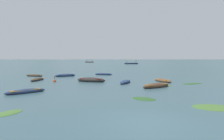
{
  "coord_description": "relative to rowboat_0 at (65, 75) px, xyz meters",
  "views": [
    {
      "loc": [
        -2.86,
        -8.58,
        3.1
      ],
      "look_at": [
        2.35,
        27.15,
        0.98
      ],
      "focal_mm": 30.45,
      "sensor_mm": 36.0,
      "label": 1
    }
  ],
  "objects": [
    {
      "name": "ground_plane",
      "position": [
        6.22,
        1474.24,
        -0.18
      ],
      "size": [
        6000.0,
        6000.0,
        0.0
      ],
      "primitive_type": "plane",
      "color": "#385660"
    },
    {
      "name": "mountain_1",
      "position": [
        -504.45,
        2350.46,
        180.7
      ],
      "size": [
        1035.14,
        1035.14,
        361.76
      ],
      "primitive_type": "cone",
      "color": "slate",
      "rests_on": "ground"
    },
    {
      "name": "mountain_2",
      "position": [
        418.86,
        2576.16,
        291.57
      ],
      "size": [
        2249.21,
        2249.21,
        583.5
      ],
      "primitive_type": "cone",
      "color": "slate",
      "rests_on": "ground"
    },
    {
      "name": "mountain_3",
      "position": [
        1186.75,
        2262.0,
        218.11
      ],
      "size": [
        1762.54,
        1762.54,
        436.59
      ],
      "primitive_type": "cone",
      "color": "#4C5B56",
      "rests_on": "ground"
    },
    {
      "name": "rowboat_0",
      "position": [
        0.0,
        0.0,
        0.0
      ],
      "size": [
        3.86,
        2.65,
        0.59
      ],
      "color": "navy",
      "rests_on": "ground"
    },
    {
      "name": "rowboat_1",
      "position": [
        11.08,
        -14.74,
        -0.0
      ],
      "size": [
        3.81,
        2.49,
        0.58
      ],
      "color": "#4C3323",
      "rests_on": "ground"
    },
    {
      "name": "rowboat_3",
      "position": [
        4.26,
        -8.5,
        0.04
      ],
      "size": [
        4.25,
        3.0,
        0.73
      ],
      "color": "#2D2826",
      "rests_on": "ground"
    },
    {
      "name": "rowboat_4",
      "position": [
        -5.47,
        0.98,
        -0.04
      ],
      "size": [
        3.47,
        2.35,
        0.46
      ],
      "color": "#4C3323",
      "rests_on": "ground"
    },
    {
      "name": "rowboat_5",
      "position": [
        7.0,
        2.1,
        -0.04
      ],
      "size": [
        3.51,
        2.14,
        0.46
      ],
      "color": "navy",
      "rests_on": "ground"
    },
    {
      "name": "rowboat_6",
      "position": [
        -1.95,
        -16.29,
        -0.04
      ],
      "size": [
        3.43,
        2.72,
        0.46
      ],
      "color": "navy",
      "rests_on": "ground"
    },
    {
      "name": "rowboat_7",
      "position": [
        -3.33,
        -5.97,
        -0.04
      ],
      "size": [
        1.69,
        3.65,
        0.46
      ],
      "color": "#2D2826",
      "rests_on": "ground"
    },
    {
      "name": "rowboat_8",
      "position": [
        13.9,
        -9.95,
        -0.03
      ],
      "size": [
        1.76,
        3.43,
        0.5
      ],
      "color": "brown",
      "rests_on": "ground"
    },
    {
      "name": "rowboat_9",
      "position": [
        8.55,
        -10.61,
        -0.04
      ],
      "size": [
        2.42,
        3.39,
        0.45
      ],
      "color": "navy",
      "rests_on": "ground"
    },
    {
      "name": "ferry_0",
      "position": [
        30.88,
        75.47,
        0.26
      ],
      "size": [
        7.83,
        3.08,
        2.54
      ],
      "color": "navy",
      "rests_on": "ground"
    },
    {
      "name": "ferry_1",
      "position": [
        7.72,
        130.96,
        0.26
      ],
      "size": [
        7.2,
        2.97,
        2.54
      ],
      "color": "#4C3323",
      "rests_on": "ground"
    },
    {
      "name": "mooring_buoy",
      "position": [
        -0.64,
        -7.89,
        -0.09
      ],
      "size": [
        0.43,
        0.43,
        0.94
      ],
      "color": "#DB4C1E",
      "rests_on": "ground"
    },
    {
      "name": "weed_patch_0",
      "position": [
        7.9,
        -20.32,
        -0.18
      ],
      "size": [
        2.3,
        2.31,
        0.14
      ],
      "primitive_type": "ellipsoid",
      "rotation": [
        0.0,
        0.0,
        0.77
      ],
      "color": "#2D5628",
      "rests_on": "ground"
    },
    {
      "name": "weed_patch_1",
      "position": [
        11.64,
        -23.55,
        -0.18
      ],
      "size": [
        3.37,
        2.69,
        0.14
      ],
      "primitive_type": "ellipsoid",
      "rotation": [
        0.0,
        0.0,
        2.83
      ],
      "color": "#477033",
      "rests_on": "ground"
    },
    {
      "name": "weed_patch_2",
      "position": [
        12.35,
        -13.23,
        -0.18
      ],
      "size": [
        2.79,
        2.71,
        0.14
      ],
      "primitive_type": "ellipsoid",
      "rotation": [
        0.0,
        0.0,
        0.93
      ],
      "color": "#477033",
      "rests_on": "ground"
    },
    {
      "name": "weed_patch_4",
      "position": [
        -0.95,
        -22.96,
        -0.18
      ],
      "size": [
        1.82,
        2.01,
        0.14
      ],
      "primitive_type": "ellipsoid",
      "rotation": [
        0.0,
        0.0,
        0.99
      ],
      "color": "#477033",
      "rests_on": "ground"
    },
    {
      "name": "weed_patch_5",
      "position": [
        16.66,
        -12.54,
        -0.18
      ],
      "size": [
        3.16,
        1.74,
        0.14
      ],
      "primitive_type": "ellipsoid",
      "rotation": [
        0.0,
        0.0,
        0.22
      ],
      "color": "#2D5628",
      "rests_on": "ground"
    }
  ]
}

